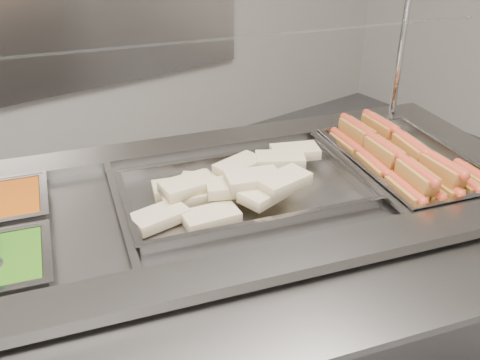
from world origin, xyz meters
TOP-DOWN VIEW (x-y plane):
  - steam_counter at (0.01, 0.42)m, footprint 2.11×1.39m
  - tray_rail at (-0.14, -0.08)m, footprint 1.85×0.89m
  - sneeze_guard at (0.08, 0.64)m, footprint 1.72×0.79m
  - pan_hotdogs at (0.63, 0.23)m, footprint 0.50×0.65m
  - pan_wraps at (0.07, 0.40)m, footprint 0.79×0.60m
  - hotdogs_in_buns at (0.60, 0.23)m, footprint 0.39×0.59m
  - tortilla_wraps at (0.04, 0.42)m, footprint 0.70×0.35m

SIDE VIEW (x-z plane):
  - steam_counter at x=0.01m, z-range 0.00..0.93m
  - tray_rail at x=-0.14m, z-range 0.85..0.90m
  - pan_hotdogs at x=0.63m, z-range 0.83..0.94m
  - pan_wraps at x=0.07m, z-range 0.86..0.94m
  - hotdogs_in_buns at x=0.60m, z-range 0.87..0.99m
  - tortilla_wraps at x=0.04m, z-range 0.89..0.99m
  - sneeze_guard at x=0.08m, z-range 1.08..1.53m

